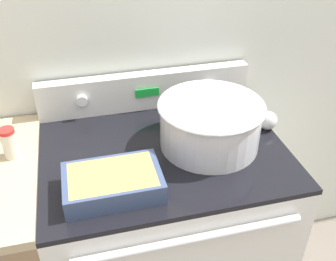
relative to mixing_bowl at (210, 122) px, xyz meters
The scene contains 7 objects.
kitchen_wall 0.45m from the mixing_bowl, 113.58° to the left, with size 8.00×0.05×2.50m.
stove_range 0.58m from the mixing_bowl, behind, with size 0.81×0.66×0.94m.
control_panel 0.34m from the mixing_bowl, 117.70° to the left, with size 0.81×0.07×0.14m.
mixing_bowl is the anchor object (origin of this frame).
casserole_dish 0.38m from the mixing_bowl, 155.74° to the right, with size 0.28×0.18×0.06m.
ladle 0.25m from the mixing_bowl, 12.77° to the left, with size 0.07×0.25×0.07m.
spice_jar_red_cap 0.64m from the mixing_bowl, behind, with size 0.05×0.05×0.10m.
Camera 1 is at (-0.24, -0.72, 1.72)m, focal length 42.00 mm.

